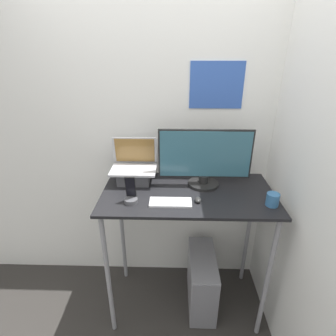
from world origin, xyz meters
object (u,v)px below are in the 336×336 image
cell_phone (131,196)px  computer_tower (202,280)px  mouse (198,200)px  laptop (134,171)px  monitor (205,160)px  keyboard (171,202)px

cell_phone → computer_tower: size_ratio=0.36×
mouse → cell_phone: size_ratio=0.35×
laptop → mouse: size_ratio=5.13×
mouse → computer_tower: mouse is taller
mouse → cell_phone: cell_phone is taller
monitor → keyboard: monitor is taller
monitor → mouse: (-0.06, -0.24, -0.18)m
laptop → mouse: 0.53m
cell_phone → computer_tower: 1.02m
laptop → cell_phone: laptop is taller
laptop → cell_phone: size_ratio=1.78×
keyboard → computer_tower: bearing=30.7°
monitor → cell_phone: bearing=-152.4°
monitor → keyboard: bearing=-131.8°
laptop → keyboard: bearing=-47.2°
laptop → computer_tower: bearing=-15.2°
laptop → computer_tower: laptop is taller
keyboard → mouse: size_ratio=4.25×
laptop → monitor: 0.52m
mouse → laptop: bearing=148.9°
laptop → cell_phone: 0.29m
laptop → computer_tower: (0.53, -0.14, -0.92)m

